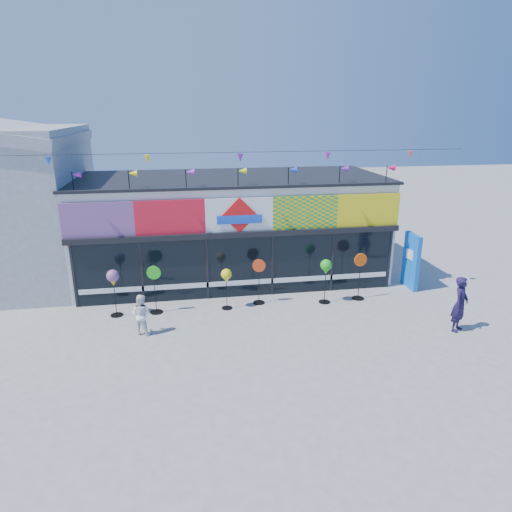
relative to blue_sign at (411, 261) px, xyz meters
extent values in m
plane|color=gray|center=(-6.63, -3.24, -1.08)|extent=(80.00, 80.00, 0.00)
cube|color=silver|center=(-6.63, 2.76, 0.92)|extent=(12.00, 5.00, 4.00)
cube|color=black|center=(-6.63, 0.20, 0.07)|extent=(11.60, 0.12, 2.30)
cube|color=black|center=(-6.63, 0.16, 1.32)|extent=(12.00, 0.30, 0.20)
cube|color=white|center=(-6.63, 0.17, -0.53)|extent=(11.40, 0.10, 0.18)
cube|color=black|center=(-6.63, 2.76, 2.97)|extent=(12.20, 5.20, 0.10)
cube|color=black|center=(-12.43, 0.19, 0.07)|extent=(0.08, 0.14, 2.30)
cube|color=black|center=(-10.13, 0.19, 0.07)|extent=(0.08, 0.14, 2.30)
cube|color=black|center=(-7.83, 0.19, 0.07)|extent=(0.08, 0.14, 2.30)
cube|color=black|center=(-5.43, 0.19, 0.07)|extent=(0.08, 0.14, 2.30)
cube|color=black|center=(-3.13, 0.19, 0.07)|extent=(0.08, 0.14, 2.30)
cube|color=black|center=(-0.83, 0.19, 0.07)|extent=(0.08, 0.14, 2.30)
cube|color=red|center=(-11.43, 0.18, 2.02)|extent=(2.40, 0.08, 1.20)
cube|color=red|center=(-9.03, 0.18, 2.02)|extent=(2.40, 0.08, 1.20)
cube|color=white|center=(-6.63, 0.18, 2.02)|extent=(2.40, 0.08, 1.20)
cube|color=yellow|center=(-4.23, 0.18, 2.02)|extent=(2.40, 0.08, 1.20)
cube|color=yellow|center=(-1.83, 0.18, 2.02)|extent=(2.40, 0.08, 1.20)
cube|color=red|center=(-6.63, 0.12, 2.02)|extent=(1.27, 0.06, 1.27)
cube|color=blue|center=(-6.63, 0.10, 1.87)|extent=(1.60, 0.05, 0.30)
cube|color=#EB4EAA|center=(-10.66, 0.24, -0.06)|extent=(0.78, 0.03, 0.78)
cube|color=red|center=(-9.32, 0.24, 0.11)|extent=(0.92, 0.03, 0.92)
cube|color=red|center=(-7.97, 0.24, 0.39)|extent=(0.78, 0.03, 0.78)
cube|color=orange|center=(-6.63, 0.24, 0.01)|extent=(0.92, 0.03, 0.92)
cube|color=green|center=(-5.29, 0.24, 0.08)|extent=(0.78, 0.03, 0.78)
cube|color=purple|center=(-3.95, 0.24, 0.47)|extent=(0.92, 0.03, 0.92)
cube|color=#5D26B5|center=(-2.60, 0.24, -0.02)|extent=(0.78, 0.03, 0.78)
cylinder|color=black|center=(-12.13, 0.41, 3.27)|extent=(0.03, 0.03, 0.70)
cone|color=purple|center=(-11.99, 0.41, 3.52)|extent=(0.30, 0.22, 0.22)
cylinder|color=black|center=(-10.33, 0.41, 3.27)|extent=(0.03, 0.03, 0.70)
cone|color=yellow|center=(-10.19, 0.41, 3.52)|extent=(0.30, 0.22, 0.22)
cylinder|color=black|center=(-8.43, 0.41, 3.27)|extent=(0.03, 0.03, 0.70)
cone|color=#B028BF|center=(-8.29, 0.41, 3.52)|extent=(0.30, 0.22, 0.22)
cylinder|color=black|center=(-6.63, 0.41, 3.27)|extent=(0.03, 0.03, 0.70)
cone|color=#D9E613|center=(-6.49, 0.41, 3.52)|extent=(0.30, 0.22, 0.22)
cylinder|color=black|center=(-4.83, 0.41, 3.27)|extent=(0.03, 0.03, 0.70)
cone|color=blue|center=(-4.69, 0.41, 3.52)|extent=(0.30, 0.22, 0.22)
cylinder|color=black|center=(-2.93, 0.41, 3.27)|extent=(0.03, 0.03, 0.70)
cone|color=#6622A3|center=(-2.79, 0.41, 3.52)|extent=(0.30, 0.22, 0.22)
cylinder|color=black|center=(-1.13, 0.41, 3.27)|extent=(0.03, 0.03, 0.70)
cone|color=#C9124C|center=(-0.99, 0.41, 3.52)|extent=(0.30, 0.22, 0.22)
cylinder|color=black|center=(-6.63, -0.24, 4.22)|extent=(16.00, 0.01, 0.01)
cone|color=blue|center=(-12.63, -0.24, 4.04)|extent=(0.20, 0.20, 0.28)
cone|color=yellow|center=(-9.63, -0.24, 4.04)|extent=(0.20, 0.20, 0.28)
cone|color=purple|center=(-6.63, -0.24, 4.04)|extent=(0.20, 0.20, 0.28)
cone|color=#AD25A9|center=(-3.63, -0.24, 4.04)|extent=(0.20, 0.20, 0.28)
cone|color=#E44C64|center=(-0.63, -0.24, 4.04)|extent=(0.20, 0.20, 0.28)
cube|color=blue|center=(0.00, 0.00, -0.01)|extent=(0.17, 1.08, 2.15)
cube|color=white|center=(-0.08, 0.00, 0.26)|extent=(0.04, 0.48, 0.38)
cylinder|color=black|center=(-10.98, -0.79, -1.07)|extent=(0.41, 0.41, 0.03)
cylinder|color=black|center=(-10.98, -0.79, -0.38)|extent=(0.02, 0.02, 1.35)
sphere|color=#DA9B0B|center=(-10.98, -0.79, 0.35)|extent=(0.41, 0.41, 0.41)
cone|color=#DA9B0B|center=(-10.98, -0.79, 0.09)|extent=(0.21, 0.21, 0.19)
cylinder|color=black|center=(-9.66, -0.77, -1.06)|extent=(0.43, 0.43, 0.03)
cylinder|color=black|center=(-9.66, -0.77, -0.35)|extent=(0.03, 0.03, 1.40)
cylinder|color=green|center=(-9.66, -0.77, 0.37)|extent=(0.48, 0.11, 0.47)
cylinder|color=black|center=(-7.23, -0.83, -1.07)|extent=(0.37, 0.37, 0.03)
cylinder|color=black|center=(-7.23, -0.83, -0.45)|extent=(0.02, 0.02, 1.20)
sphere|color=yellow|center=(-7.23, -0.83, 0.20)|extent=(0.37, 0.37, 0.37)
cone|color=yellow|center=(-7.23, -0.83, -0.04)|extent=(0.19, 0.19, 0.17)
cylinder|color=black|center=(-6.05, -0.56, -1.07)|extent=(0.42, 0.42, 0.03)
cylinder|color=black|center=(-6.05, -0.56, -0.36)|extent=(0.03, 0.03, 1.37)
cylinder|color=red|center=(-6.05, -0.56, 0.34)|extent=(0.46, 0.13, 0.46)
cylinder|color=black|center=(-3.71, -0.89, -1.07)|extent=(0.41, 0.41, 0.03)
cylinder|color=black|center=(-3.71, -0.89, -0.38)|extent=(0.02, 0.02, 1.34)
sphere|color=green|center=(-3.71, -0.89, 0.34)|extent=(0.41, 0.41, 0.41)
cone|color=green|center=(-3.71, -0.89, 0.08)|extent=(0.21, 0.21, 0.19)
cylinder|color=black|center=(-2.39, -0.77, -1.06)|extent=(0.45, 0.45, 0.03)
cylinder|color=black|center=(-2.39, -0.77, -0.32)|extent=(0.03, 0.03, 1.45)
cylinder|color=#E44E0C|center=(-2.39, -0.77, 0.42)|extent=(0.49, 0.10, 0.49)
imported|color=#191136|center=(-0.25, -3.66, -0.19)|extent=(0.77, 0.74, 1.78)
imported|color=white|center=(-10.03, -2.26, -0.43)|extent=(0.72, 0.58, 1.29)
camera|label=1|loc=(-8.63, -15.43, 5.58)|focal=32.00mm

